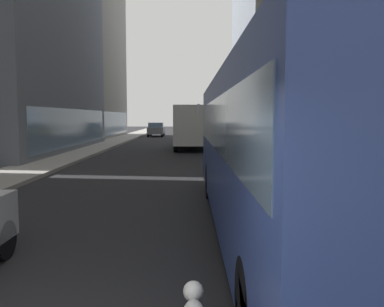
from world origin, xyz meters
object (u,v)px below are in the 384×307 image
at_px(car_red_coupe, 209,133).
at_px(box_truck, 191,126).
at_px(transit_bus, 280,144).
at_px(car_grey_wagon, 156,129).
at_px(car_yellow_taxi, 205,130).

distance_m(car_red_coupe, box_truck, 7.32).
xyz_separation_m(transit_bus, car_red_coupe, (0.00, 28.36, -0.96)).
relative_size(car_grey_wagon, car_red_coupe, 0.94).
bearing_deg(car_red_coupe, box_truck, -102.72).
height_order(transit_bus, car_grey_wagon, transit_bus).
relative_size(transit_bus, box_truck, 1.54).
bearing_deg(car_red_coupe, transit_bus, -90.00).
xyz_separation_m(car_grey_wagon, car_red_coupe, (5.60, -11.76, 0.00)).
distance_m(car_grey_wagon, car_red_coupe, 13.02).
height_order(car_grey_wagon, box_truck, box_truck).
bearing_deg(transit_bus, car_red_coupe, 90.00).
bearing_deg(car_yellow_taxi, car_red_coupe, -90.00).
height_order(car_yellow_taxi, box_truck, box_truck).
bearing_deg(box_truck, car_yellow_taxi, 84.29).
bearing_deg(transit_bus, car_yellow_taxi, 90.00).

